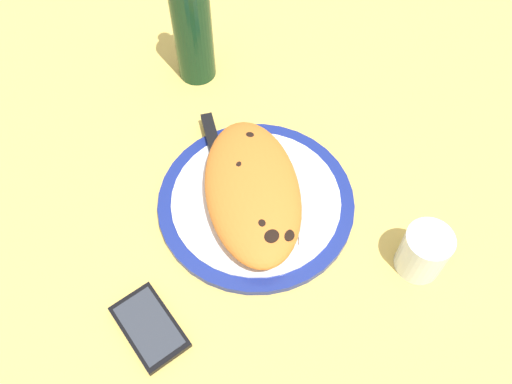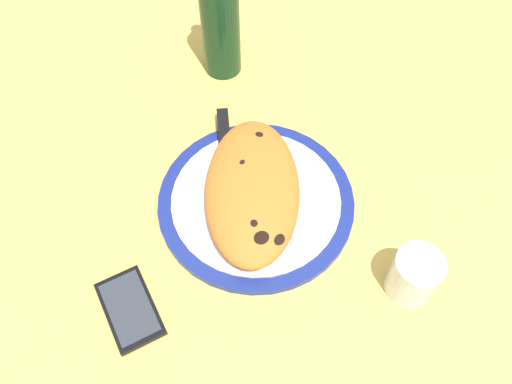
# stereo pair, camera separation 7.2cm
# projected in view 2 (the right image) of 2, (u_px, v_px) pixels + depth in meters

# --- Properties ---
(ground_plane) EXTENTS (1.50, 1.50, 0.03)m
(ground_plane) POSITION_uv_depth(u_px,v_px,m) (256.00, 209.00, 0.88)
(ground_plane) COLOR #DBB756
(plate) EXTENTS (0.32, 0.32, 0.02)m
(plate) POSITION_uv_depth(u_px,v_px,m) (256.00, 201.00, 0.87)
(plate) COLOR navy
(plate) RESTS_ON ground_plane
(calzone) EXTENTS (0.28, 0.16, 0.05)m
(calzone) POSITION_uv_depth(u_px,v_px,m) (252.00, 191.00, 0.83)
(calzone) COLOR orange
(calzone) RESTS_ON plate
(fork) EXTENTS (0.15, 0.03, 0.00)m
(fork) POSITION_uv_depth(u_px,v_px,m) (300.00, 200.00, 0.86)
(fork) COLOR silver
(fork) RESTS_ON plate
(knife) EXTENTS (0.22, 0.05, 0.01)m
(knife) POSITION_uv_depth(u_px,v_px,m) (225.00, 145.00, 0.91)
(knife) COLOR silver
(knife) RESTS_ON plate
(smartphone) EXTENTS (0.13, 0.12, 0.01)m
(smartphone) POSITION_uv_depth(u_px,v_px,m) (130.00, 309.00, 0.77)
(smartphone) COLOR black
(smartphone) RESTS_ON ground_plane
(water_glass) EXTENTS (0.07, 0.07, 0.08)m
(water_glass) POSITION_uv_depth(u_px,v_px,m) (413.00, 277.00, 0.76)
(water_glass) COLOR silver
(water_glass) RESTS_ON ground_plane
(wine_bottle) EXTENTS (0.07, 0.07, 0.30)m
(wine_bottle) POSITION_uv_depth(u_px,v_px,m) (220.00, 15.00, 0.94)
(wine_bottle) COLOR #14381E
(wine_bottle) RESTS_ON ground_plane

